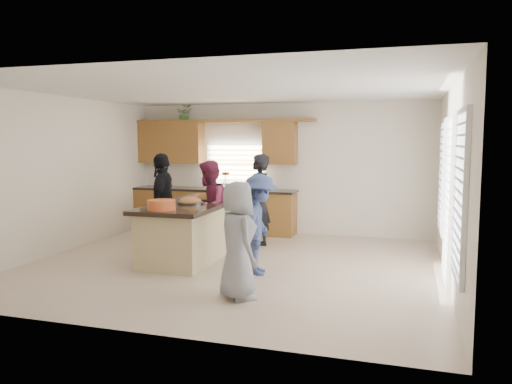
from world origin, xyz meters
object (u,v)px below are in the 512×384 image
(woman_left_back, at_px, (258,201))
(woman_right_back, at_px, (259,224))
(woman_left_mid, at_px, (209,208))
(woman_right_front, at_px, (238,240))
(island, at_px, (195,230))
(salad_bowl, at_px, (161,204))
(woman_left_front, at_px, (163,203))

(woman_left_back, bearing_deg, woman_right_back, 24.34)
(woman_left_back, height_order, woman_left_mid, woman_left_back)
(woman_left_back, xyz_separation_m, woman_right_front, (0.63, -2.99, -0.13))
(woman_left_mid, bearing_deg, island, -51.28)
(woman_left_back, xyz_separation_m, woman_left_mid, (-0.67, -0.81, -0.05))
(woman_left_back, distance_m, woman_right_front, 3.05)
(woman_left_mid, xyz_separation_m, woman_right_back, (1.22, -0.97, -0.07))
(salad_bowl, distance_m, woman_right_back, 1.54)
(woman_left_back, bearing_deg, salad_bowl, -17.58)
(woman_right_back, bearing_deg, woman_left_back, 8.07)
(island, distance_m, woman_left_back, 1.38)
(woman_left_front, distance_m, woman_right_front, 3.05)
(salad_bowl, height_order, woman_left_front, woman_left_front)
(island, relative_size, woman_left_front, 1.52)
(woman_left_back, relative_size, woman_right_back, 1.16)
(salad_bowl, height_order, woman_right_back, woman_right_back)
(island, height_order, woman_right_back, woman_right_back)
(woman_right_front, bearing_deg, island, -3.70)
(woman_left_back, height_order, woman_right_back, woman_left_back)
(salad_bowl, relative_size, woman_left_back, 0.24)
(woman_left_front, bearing_deg, woman_left_back, 106.18)
(island, distance_m, woman_right_back, 1.63)
(island, xyz_separation_m, woman_right_back, (1.40, -0.77, 0.31))
(salad_bowl, xyz_separation_m, woman_right_front, (1.56, -0.95, -0.28))
(woman_left_front, distance_m, woman_right_back, 2.29)
(woman_left_mid, xyz_separation_m, woman_left_front, (-0.87, -0.04, 0.06))
(woman_left_mid, relative_size, woman_right_back, 1.10)
(salad_bowl, xyz_separation_m, woman_left_front, (-0.60, 1.19, -0.14))
(woman_right_back, height_order, woman_right_front, woman_right_back)
(woman_left_back, xyz_separation_m, woman_right_back, (0.55, -1.78, -0.12))
(island, bearing_deg, woman_left_front, 166.77)
(island, bearing_deg, woman_left_mid, 46.10)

